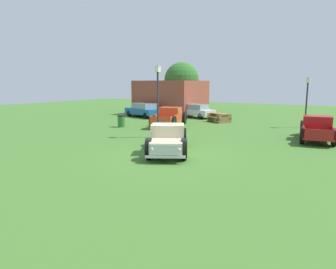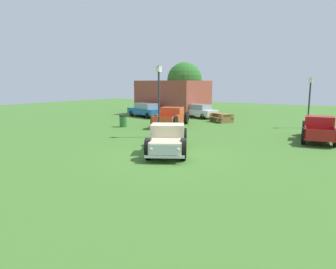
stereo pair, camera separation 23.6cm
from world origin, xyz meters
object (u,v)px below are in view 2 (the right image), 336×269
at_px(pickup_truck_foreground, 168,140).
at_px(sedan_distant_b, 146,110).
at_px(pickup_truck_behind_right, 172,117).
at_px(lamp_post_near, 309,102).
at_px(oak_tree_west, 184,80).
at_px(sedan_distant_a, 198,111).
at_px(lamp_post_far, 159,100).
at_px(trash_can, 123,121).
at_px(pickup_truck_behind_left, 319,129).
at_px(picnic_table, 222,117).

distance_m(pickup_truck_foreground, sedan_distant_b, 16.63).
distance_m(pickup_truck_behind_right, sedan_distant_b, 6.87).
xyz_separation_m(lamp_post_near, oak_tree_west, (-15.28, 7.46, 1.78)).
xyz_separation_m(sedan_distant_a, sedan_distant_b, (-4.70, -2.37, 0.04)).
bearing_deg(lamp_post_far, trash_can, 155.13).
height_order(pickup_truck_behind_right, lamp_post_far, lamp_post_far).
distance_m(pickup_truck_foreground, lamp_post_far, 4.96).
bearing_deg(pickup_truck_behind_right, pickup_truck_behind_left, -3.06).
bearing_deg(sedan_distant_a, trash_can, -102.05).
height_order(pickup_truck_foreground, lamp_post_near, lamp_post_near).
xyz_separation_m(picnic_table, oak_tree_west, (-8.23, 7.75, 3.33)).
distance_m(sedan_distant_b, oak_tree_west, 8.62).
height_order(sedan_distant_b, lamp_post_near, lamp_post_near).
bearing_deg(sedan_distant_a, oak_tree_west, 130.07).
xyz_separation_m(pickup_truck_behind_right, lamp_post_far, (2.18, -5.13, 1.67)).
bearing_deg(sedan_distant_b, lamp_post_far, -49.27).
xyz_separation_m(pickup_truck_behind_left, lamp_post_far, (-8.76, -4.54, 1.69)).
height_order(lamp_post_near, picnic_table, lamp_post_near).
xyz_separation_m(sedan_distant_a, trash_can, (-1.94, -9.10, -0.23)).
relative_size(lamp_post_near, trash_can, 4.10).
distance_m(pickup_truck_behind_right, oak_tree_west, 13.64).
bearing_deg(oak_tree_west, pickup_truck_foreground, -62.34).
bearing_deg(lamp_post_near, sedan_distant_a, 170.41).
height_order(lamp_post_far, trash_can, lamp_post_far).
relative_size(lamp_post_far, trash_can, 4.80).
distance_m(lamp_post_near, trash_can, 14.52).
bearing_deg(sedan_distant_b, lamp_post_near, 2.24).
relative_size(pickup_truck_behind_right, sedan_distant_b, 1.14).
height_order(lamp_post_far, oak_tree_west, oak_tree_west).
bearing_deg(pickup_truck_foreground, lamp_post_far, 129.55).
relative_size(pickup_truck_foreground, lamp_post_near, 1.28).
xyz_separation_m(sedan_distant_b, lamp_post_far, (7.81, -9.07, 1.64)).
relative_size(pickup_truck_behind_left, lamp_post_far, 1.10).
bearing_deg(pickup_truck_behind_right, sedan_distant_b, 145.00).
bearing_deg(lamp_post_far, oak_tree_west, 114.74).
bearing_deg(sedan_distant_b, pickup_truck_behind_right, -35.00).
bearing_deg(pickup_truck_behind_left, sedan_distant_a, 149.85).
bearing_deg(oak_tree_west, trash_can, -79.12).
distance_m(sedan_distant_a, trash_can, 9.30).
height_order(pickup_truck_behind_left, lamp_post_near, lamp_post_near).
distance_m(sedan_distant_a, lamp_post_far, 11.97).
height_order(lamp_post_near, lamp_post_far, lamp_post_far).
relative_size(sedan_distant_a, picnic_table, 1.90).
distance_m(picnic_table, trash_can, 8.86).
distance_m(pickup_truck_behind_right, picnic_table, 4.94).
bearing_deg(pickup_truck_behind_right, oak_tree_west, 115.46).
bearing_deg(picnic_table, pickup_truck_behind_left, -29.85).
relative_size(pickup_truck_foreground, sedan_distant_b, 1.09).
height_order(pickup_truck_behind_right, lamp_post_near, lamp_post_near).
height_order(sedan_distant_b, lamp_post_far, lamp_post_far).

